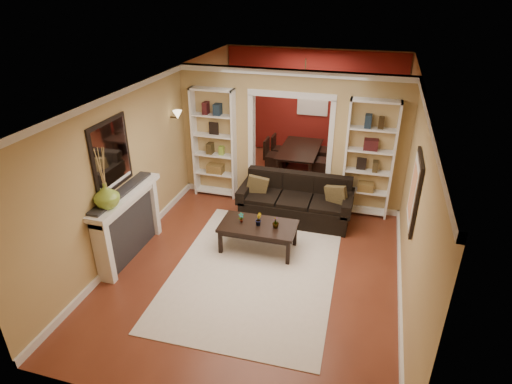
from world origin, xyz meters
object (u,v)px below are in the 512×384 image
(bookshelf_left, at_px, (214,144))
(fireplace, at_px, (130,225))
(coffee_table, at_px, (258,237))
(dining_table, at_px, (301,159))
(sofa, at_px, (295,199))
(bookshelf_right, at_px, (369,160))

(bookshelf_left, relative_size, fireplace, 1.35)
(coffee_table, bearing_deg, dining_table, 88.15)
(coffee_table, xyz_separation_m, bookshelf_left, (-1.44, 1.79, 0.91))
(sofa, relative_size, bookshelf_right, 0.93)
(bookshelf_left, relative_size, dining_table, 1.41)
(coffee_table, distance_m, bookshelf_left, 2.47)
(coffee_table, height_order, bookshelf_right, bookshelf_right)
(sofa, height_order, bookshelf_right, bookshelf_right)
(sofa, xyz_separation_m, bookshelf_left, (-1.84, 0.58, 0.73))
(sofa, xyz_separation_m, dining_table, (-0.33, 2.33, -0.13))
(dining_table, bearing_deg, bookshelf_left, 139.18)
(coffee_table, bearing_deg, sofa, 70.99)
(fireplace, height_order, dining_table, fireplace)
(coffee_table, relative_size, bookshelf_right, 0.56)
(bookshelf_left, bearing_deg, fireplace, -102.05)
(bookshelf_left, bearing_deg, bookshelf_right, 0.00)
(sofa, distance_m, dining_table, 2.36)
(bookshelf_left, xyz_separation_m, bookshelf_right, (3.10, 0.00, 0.00))
(bookshelf_right, bearing_deg, bookshelf_left, 180.00)
(coffee_table, bearing_deg, bookshelf_left, 128.14)
(dining_table, bearing_deg, bookshelf_right, -137.74)
(bookshelf_left, bearing_deg, dining_table, 49.18)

